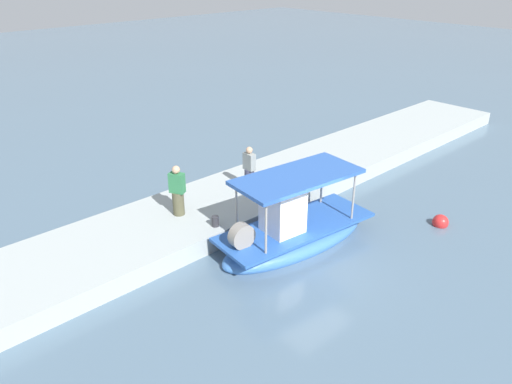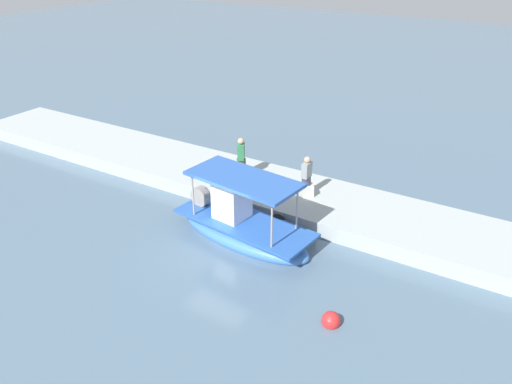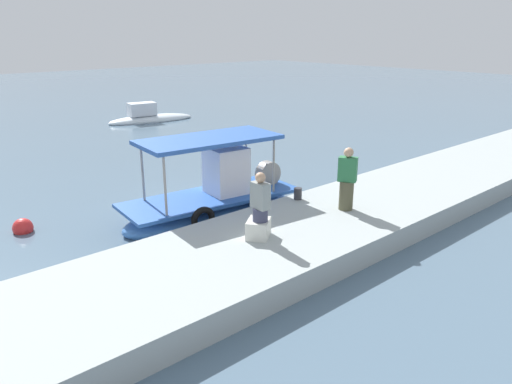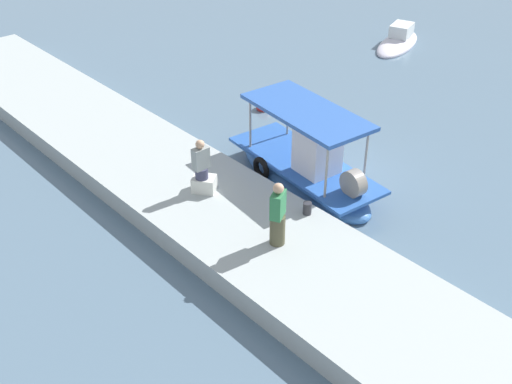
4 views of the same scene
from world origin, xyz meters
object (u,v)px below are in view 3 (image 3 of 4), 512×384
at_px(cargo_crate, 258,229).
at_px(moored_boat_near, 150,118).
at_px(fisherman_near_bollard, 260,209).
at_px(mooring_bollard, 298,194).
at_px(main_fishing_boat, 214,202).
at_px(fisherman_by_crate, 347,182).
at_px(marker_buoy, 23,228).

relative_size(cargo_crate, moored_boat_near, 0.12).
bearing_deg(moored_boat_near, fisherman_near_bollard, -112.63).
relative_size(mooring_bollard, cargo_crate, 0.54).
xyz_separation_m(main_fishing_boat, moored_boat_near, (7.13, 16.28, -0.27)).
height_order(cargo_crate, moored_boat_near, moored_boat_near).
bearing_deg(cargo_crate, fisherman_by_crate, -2.71).
distance_m(fisherman_by_crate, marker_buoy, 9.32).
xyz_separation_m(fisherman_by_crate, marker_buoy, (-6.99, 6.01, -1.34)).
distance_m(cargo_crate, moored_boat_near, 21.11).
relative_size(mooring_bollard, marker_buoy, 0.62).
relative_size(fisherman_near_bollard, marker_buoy, 2.94).
distance_m(fisherman_near_bollard, marker_buoy, 7.16).
relative_size(main_fishing_boat, mooring_bollard, 16.70).
bearing_deg(mooring_bollard, marker_buoy, 145.73).
bearing_deg(marker_buoy, fisherman_near_bollard, -57.37).
height_order(fisherman_near_bollard, marker_buoy, fisherman_near_bollard).
bearing_deg(cargo_crate, main_fishing_boat, 72.34).
distance_m(cargo_crate, marker_buoy, 7.02).
bearing_deg(fisherman_near_bollard, marker_buoy, 122.63).
bearing_deg(fisherman_by_crate, cargo_crate, 177.29).
height_order(cargo_crate, marker_buoy, cargo_crate).
bearing_deg(cargo_crate, moored_boat_near, 67.30).
height_order(marker_buoy, moored_boat_near, moored_boat_near).
xyz_separation_m(fisherman_near_bollard, mooring_bollard, (2.81, 1.43, -0.58)).
height_order(main_fishing_boat, moored_boat_near, main_fishing_boat).
bearing_deg(fisherman_near_bollard, moored_boat_near, 67.37).
xyz_separation_m(fisherman_by_crate, cargo_crate, (-3.20, 0.15, -0.59)).
xyz_separation_m(fisherman_near_bollard, marker_buoy, (-3.80, 5.93, -1.28)).
bearing_deg(marker_buoy, main_fishing_boat, -29.05).
relative_size(main_fishing_boat, fisherman_by_crate, 3.27).
xyz_separation_m(fisherman_near_bollard, moored_boat_near, (8.14, 19.53, -1.19)).
distance_m(fisherman_by_crate, mooring_bollard, 1.68).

